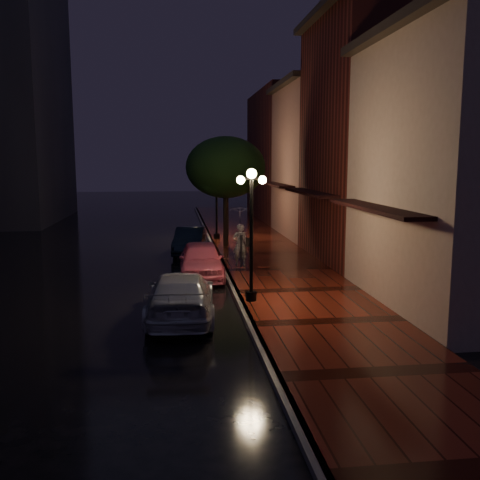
# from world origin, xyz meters

# --- Properties ---
(ground) EXTENTS (120.00, 120.00, 0.00)m
(ground) POSITION_xyz_m (0.00, 0.00, 0.00)
(ground) COLOR black
(ground) RESTS_ON ground
(sidewalk) EXTENTS (4.50, 60.00, 0.15)m
(sidewalk) POSITION_xyz_m (2.25, 0.00, 0.07)
(sidewalk) COLOR #45150C
(sidewalk) RESTS_ON ground
(curb) EXTENTS (0.25, 60.00, 0.15)m
(curb) POSITION_xyz_m (0.00, 0.00, 0.07)
(curb) COLOR #595451
(curb) RESTS_ON ground
(storefront_near) EXTENTS (5.00, 8.00, 8.50)m
(storefront_near) POSITION_xyz_m (7.00, -6.00, 4.25)
(storefront_near) COLOR gray
(storefront_near) RESTS_ON ground
(storefront_mid) EXTENTS (5.00, 8.00, 11.00)m
(storefront_mid) POSITION_xyz_m (7.00, 2.00, 5.50)
(storefront_mid) COLOR #511914
(storefront_mid) RESTS_ON ground
(storefront_far) EXTENTS (5.00, 8.00, 9.00)m
(storefront_far) POSITION_xyz_m (7.00, 10.00, 4.50)
(storefront_far) COLOR #8C5951
(storefront_far) RESTS_ON ground
(storefront_extra) EXTENTS (5.00, 12.00, 10.00)m
(storefront_extra) POSITION_xyz_m (7.00, 20.00, 5.00)
(storefront_extra) COLOR #511914
(storefront_extra) RESTS_ON ground
(streetlamp_near) EXTENTS (0.96, 0.36, 4.31)m
(streetlamp_near) POSITION_xyz_m (0.35, -5.00, 2.60)
(streetlamp_near) COLOR black
(streetlamp_near) RESTS_ON sidewalk
(streetlamp_far) EXTENTS (0.96, 0.36, 4.31)m
(streetlamp_far) POSITION_xyz_m (0.35, 9.00, 2.60)
(streetlamp_far) COLOR black
(streetlamp_far) RESTS_ON sidewalk
(street_tree) EXTENTS (4.16, 4.16, 5.80)m
(street_tree) POSITION_xyz_m (0.61, 5.99, 4.24)
(street_tree) COLOR black
(street_tree) RESTS_ON sidewalk
(pink_car) EXTENTS (1.79, 4.33, 1.47)m
(pink_car) POSITION_xyz_m (-1.06, -0.69, 0.73)
(pink_car) COLOR #EC617E
(pink_car) RESTS_ON ground
(navy_car) EXTENTS (1.94, 4.21, 1.34)m
(navy_car) POSITION_xyz_m (-1.33, 5.03, 0.67)
(navy_car) COLOR black
(navy_car) RESTS_ON ground
(silver_car) EXTENTS (2.22, 4.96, 1.41)m
(silver_car) POSITION_xyz_m (-1.97, -6.27, 0.71)
(silver_car) COLOR #AEAFB6
(silver_car) RESTS_ON ground
(woman_with_umbrella) EXTENTS (1.08, 1.10, 2.59)m
(woman_with_umbrella) POSITION_xyz_m (0.72, 0.88, 1.86)
(woman_with_umbrella) COLOR silver
(woman_with_umbrella) RESTS_ON sidewalk
(parking_meter) EXTENTS (0.13, 0.10, 1.39)m
(parking_meter) POSITION_xyz_m (0.73, 0.62, 0.99)
(parking_meter) COLOR black
(parking_meter) RESTS_ON sidewalk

